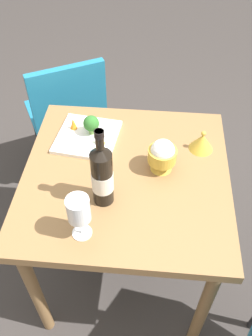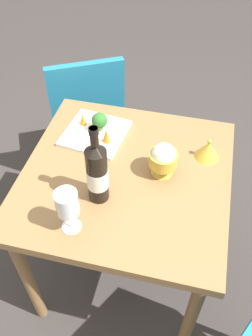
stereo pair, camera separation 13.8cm
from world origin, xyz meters
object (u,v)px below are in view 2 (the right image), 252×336
object	(u,v)px
wine_glass	(67,204)
rice_bowl	(163,159)
rice_bowl_lid	(208,150)
carrot_garnish_right	(106,135)
serving_plate	(95,133)
broccoli_floret	(100,121)
carrot_garnish_left	(83,119)
wine_bottle	(97,172)
chair_by_wall	(86,107)

from	to	relation	value
wine_glass	rice_bowl	size ratio (longest dim) A/B	1.26
wine_glass	rice_bowl_lid	world-z (taller)	wine_glass
wine_glass	carrot_garnish_right	bearing A→B (deg)	89.21
rice_bowl	serving_plate	size ratio (longest dim) A/B	0.51
broccoli_floret	carrot_garnish_left	distance (m)	0.09
wine_glass	rice_bowl	world-z (taller)	wine_glass
carrot_garnish_right	rice_bowl	bearing A→B (deg)	-22.43
wine_bottle	rice_bowl	distance (m)	0.27
wine_glass	rice_bowl_lid	bearing A→B (deg)	47.04
carrot_garnish_left	carrot_garnish_right	bearing A→B (deg)	-33.18
serving_plate	carrot_garnish_right	bearing A→B (deg)	-34.70
rice_bowl_lid	broccoli_floret	distance (m)	0.46
rice_bowl_lid	carrot_garnish_right	size ratio (longest dim) A/B	1.51
carrot_garnish_left	wine_bottle	bearing A→B (deg)	-63.77
chair_by_wall	wine_bottle	bearing A→B (deg)	-95.85
rice_bowl_lid	carrot_garnish_right	world-z (taller)	rice_bowl_lid
wine_bottle	broccoli_floret	bearing A→B (deg)	105.66
rice_bowl_lid	carrot_garnish_right	distance (m)	0.42
wine_bottle	carrot_garnish_right	distance (m)	0.29
carrot_garnish_right	wine_glass	bearing A→B (deg)	-90.79
wine_bottle	serving_plate	world-z (taller)	wine_bottle
wine_glass	serving_plate	bearing A→B (deg)	97.13
chair_by_wall	broccoli_floret	xyz separation A→B (m)	(0.22, -0.43, 0.29)
broccoli_floret	carrot_garnish_left	xyz separation A→B (m)	(-0.08, 0.02, -0.02)
wine_glass	carrot_garnish_left	size ratio (longest dim) A/B	3.31
wine_bottle	rice_bowl	size ratio (longest dim) A/B	2.32
chair_by_wall	carrot_garnish_right	world-z (taller)	chair_by_wall
broccoli_floret	carrot_garnish_left	world-z (taller)	broccoli_floret
wine_glass	rice_bowl_lid	distance (m)	0.62
rice_bowl_lid	broccoli_floret	world-z (taller)	broccoli_floret
chair_by_wall	serving_plate	world-z (taller)	chair_by_wall
rice_bowl_lid	carrot_garnish_left	bearing A→B (deg)	173.59
wine_bottle	broccoli_floret	size ratio (longest dim) A/B	3.83
chair_by_wall	wine_glass	world-z (taller)	wine_glass
chair_by_wall	rice_bowl	bearing A→B (deg)	-77.16
serving_plate	broccoli_floret	world-z (taller)	broccoli_floret
serving_plate	broccoli_floret	size ratio (longest dim) A/B	3.25
wine_bottle	wine_glass	distance (m)	0.16
rice_bowl	carrot_garnish_right	size ratio (longest dim) A/B	2.14
wine_glass	serving_plate	distance (m)	0.49
wine_glass	broccoli_floret	size ratio (longest dim) A/B	2.09
broccoli_floret	wine_glass	bearing A→B (deg)	-85.19
serving_plate	carrot_garnish_right	size ratio (longest dim) A/B	4.21
broccoli_floret	carrot_garnish_right	xyz separation A→B (m)	(0.05, -0.06, -0.02)
wine_bottle	broccoli_floret	distance (m)	0.36
broccoli_floret	carrot_garnish_right	bearing A→B (deg)	-53.28
rice_bowl	carrot_garnish_left	size ratio (longest dim) A/B	2.62
chair_by_wall	serving_plate	size ratio (longest dim) A/B	3.04
rice_bowl	rice_bowl_lid	bearing A→B (deg)	38.33
wine_glass	carrot_garnish_right	distance (m)	0.43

